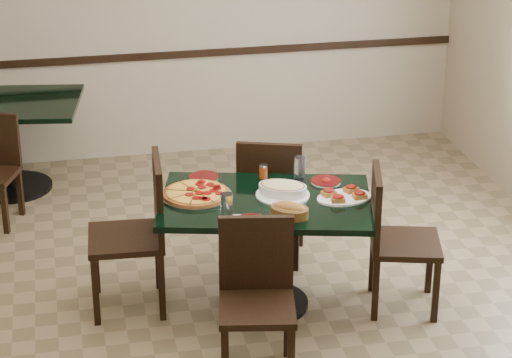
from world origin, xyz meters
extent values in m
plane|color=#766344|center=(0.00, 0.00, 0.00)|extent=(5.50, 5.50, 0.00)
plane|color=gray|center=(0.00, -2.75, 1.40)|extent=(5.00, 0.00, 5.00)
cube|color=black|center=(0.00, 2.73, 0.90)|extent=(5.00, 0.03, 0.06)
cube|color=black|center=(0.21, -0.03, 0.73)|extent=(1.45, 1.12, 0.04)
cylinder|color=black|center=(0.21, -0.03, 0.35)|extent=(0.11, 0.11, 0.71)
cylinder|color=black|center=(0.21, -0.03, 0.01)|extent=(0.55, 0.55, 0.03)
cube|color=black|center=(-1.42, 2.22, 0.73)|extent=(1.28, 1.02, 0.04)
cylinder|color=black|center=(-1.42, 2.22, 0.35)|extent=(0.13, 0.13, 0.71)
cylinder|color=black|center=(-1.42, 2.22, 0.01)|extent=(0.64, 0.64, 0.03)
cube|color=black|center=(0.40, 0.63, 0.45)|extent=(0.55, 0.55, 0.04)
cube|color=black|center=(0.33, 0.44, 0.70)|extent=(0.42, 0.18, 0.47)
cube|color=black|center=(0.64, 0.75, 0.21)|extent=(0.05, 0.05, 0.43)
cube|color=black|center=(0.52, 0.39, 0.21)|extent=(0.05, 0.05, 0.43)
cube|color=black|center=(0.28, 0.87, 0.21)|extent=(0.05, 0.05, 0.43)
cube|color=black|center=(0.16, 0.51, 0.21)|extent=(0.05, 0.05, 0.43)
cube|color=black|center=(0.00, -0.77, 0.44)|extent=(0.49, 0.49, 0.04)
cube|color=black|center=(0.04, -0.58, 0.68)|extent=(0.43, 0.11, 0.46)
cube|color=black|center=(-0.15, -0.56, 0.21)|extent=(0.05, 0.05, 0.42)
cube|color=black|center=(0.21, -0.63, 0.21)|extent=(0.05, 0.05, 0.42)
cube|color=black|center=(1.07, -0.21, 0.44)|extent=(0.53, 0.53, 0.04)
cube|color=black|center=(0.88, -0.16, 0.70)|extent=(0.15, 0.43, 0.46)
cube|color=black|center=(1.21, -0.44, 0.21)|extent=(0.05, 0.05, 0.42)
cube|color=black|center=(0.85, -0.34, 0.21)|extent=(0.05, 0.05, 0.42)
cube|color=black|center=(1.30, -0.08, 0.21)|extent=(0.05, 0.05, 0.42)
cube|color=black|center=(0.94, 0.02, 0.21)|extent=(0.05, 0.05, 0.42)
cube|color=black|center=(-0.65, 0.15, 0.48)|extent=(0.49, 0.49, 0.04)
cube|color=black|center=(-0.44, 0.14, 0.75)|extent=(0.07, 0.47, 0.50)
cube|color=black|center=(-0.84, 0.36, 0.23)|extent=(0.04, 0.04, 0.46)
cube|color=black|center=(-0.43, 0.34, 0.23)|extent=(0.04, 0.04, 0.46)
cube|color=black|center=(-0.86, -0.04, 0.23)|extent=(0.04, 0.04, 0.46)
cube|color=black|center=(-0.46, -0.07, 0.23)|extent=(0.04, 0.04, 0.46)
cube|color=black|center=(-1.45, 1.39, 0.18)|extent=(0.05, 0.05, 0.37)
cube|color=black|center=(-1.34, 1.69, 0.18)|extent=(0.05, 0.05, 0.37)
cylinder|color=silver|center=(-0.20, 0.11, 0.76)|extent=(0.45, 0.45, 0.01)
cylinder|color=#9B4D22|center=(-0.20, 0.11, 0.77)|extent=(0.41, 0.41, 0.02)
cylinder|color=gold|center=(-0.20, 0.11, 0.78)|extent=(0.37, 0.37, 0.01)
cylinder|color=white|center=(0.33, 0.01, 0.76)|extent=(0.34, 0.34, 0.01)
ellipsoid|color=beige|center=(0.33, 0.01, 0.82)|extent=(0.32, 0.27, 0.04)
ellipsoid|color=#A06A2C|center=(0.30, -0.29, 0.81)|extent=(0.22, 0.19, 0.08)
cylinder|color=white|center=(0.05, -0.33, 0.76)|extent=(0.20, 0.20, 0.01)
cylinder|color=#3C0404|center=(0.05, -0.33, 0.76)|extent=(0.20, 0.20, 0.00)
cylinder|color=white|center=(0.65, 0.15, 0.76)|extent=(0.19, 0.19, 0.01)
cylinder|color=#3C0404|center=(0.65, 0.15, 0.76)|extent=(0.19, 0.19, 0.00)
ellipsoid|color=#8D0A07|center=(0.65, 0.15, 0.77)|extent=(0.06, 0.06, 0.03)
cylinder|color=white|center=(-0.11, 0.38, 0.76)|extent=(0.19, 0.19, 0.01)
cylinder|color=#3C0404|center=(-0.11, 0.38, 0.76)|extent=(0.20, 0.20, 0.00)
cube|color=white|center=(0.04, -0.30, 0.75)|extent=(0.19, 0.19, 0.00)
cube|color=silver|center=(0.06, -0.30, 0.76)|extent=(0.04, 0.15, 0.00)
cylinder|color=silver|center=(0.49, 0.24, 0.83)|extent=(0.07, 0.07, 0.15)
cylinder|color=silver|center=(-0.07, -0.25, 0.83)|extent=(0.07, 0.07, 0.16)
cylinder|color=#AC3812|center=(0.27, 0.31, 0.79)|extent=(0.05, 0.05, 0.08)
cylinder|color=silver|center=(0.27, 0.31, 0.84)|extent=(0.05, 0.05, 0.01)
camera|label=1|loc=(-0.99, -5.50, 3.30)|focal=70.00mm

